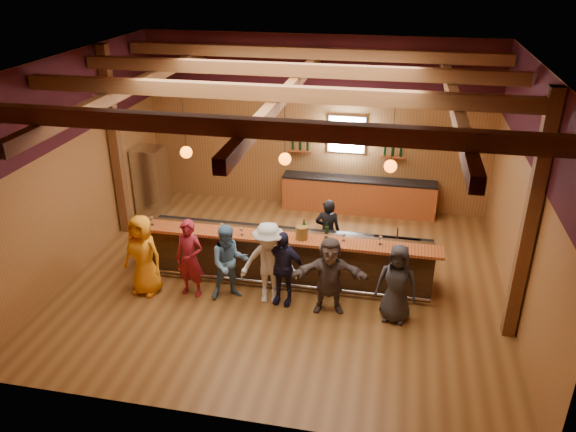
# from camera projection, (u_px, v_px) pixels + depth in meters

# --- Properties ---
(room) EXTENTS (9.04, 9.00, 4.52)m
(room) POSITION_uv_depth(u_px,v_px,m) (285.00, 132.00, 10.58)
(room) COLOR brown
(room) RESTS_ON ground
(bar_counter) EXTENTS (6.30, 1.07, 1.11)m
(bar_counter) POSITION_uv_depth(u_px,v_px,m) (287.00, 255.00, 11.82)
(bar_counter) COLOR black
(bar_counter) RESTS_ON ground
(back_bar_cabinet) EXTENTS (4.00, 0.52, 0.95)m
(back_bar_cabinet) POSITION_uv_depth(u_px,v_px,m) (358.00, 195.00, 14.78)
(back_bar_cabinet) COLOR #913E1A
(back_bar_cabinet) RESTS_ON ground
(window) EXTENTS (0.95, 0.09, 0.95)m
(window) POSITION_uv_depth(u_px,v_px,m) (347.00, 134.00, 14.38)
(window) COLOR silver
(window) RESTS_ON room
(framed_pictures) EXTENTS (5.35, 0.05, 0.45)m
(framed_pictures) POSITION_uv_depth(u_px,v_px,m) (381.00, 135.00, 14.20)
(framed_pictures) COLOR black
(framed_pictures) RESTS_ON room
(wine_shelves) EXTENTS (3.00, 0.18, 0.30)m
(wine_shelves) POSITION_uv_depth(u_px,v_px,m) (346.00, 151.00, 14.51)
(wine_shelves) COLOR #913E1A
(wine_shelves) RESTS_ON room
(pendant_lights) EXTENTS (4.24, 0.24, 1.37)m
(pendant_lights) POSITION_uv_depth(u_px,v_px,m) (285.00, 159.00, 10.75)
(pendant_lights) COLOR black
(pendant_lights) RESTS_ON room
(stainless_fridge) EXTENTS (0.70, 0.70, 1.80)m
(stainless_fridge) POSITION_uv_depth(u_px,v_px,m) (151.00, 181.00, 14.56)
(stainless_fridge) COLOR silver
(stainless_fridge) RESTS_ON ground
(customer_orange) EXTENTS (0.91, 0.67, 1.69)m
(customer_orange) POSITION_uv_depth(u_px,v_px,m) (143.00, 255.00, 11.14)
(customer_orange) COLOR orange
(customer_orange) RESTS_ON ground
(customer_redvest) EXTENTS (0.64, 0.47, 1.64)m
(customer_redvest) POSITION_uv_depth(u_px,v_px,m) (190.00, 258.00, 11.07)
(customer_redvest) COLOR maroon
(customer_redvest) RESTS_ON ground
(customer_denim) EXTENTS (0.95, 0.87, 1.58)m
(customer_denim) POSITION_uv_depth(u_px,v_px,m) (229.00, 263.00, 10.98)
(customer_denim) COLOR teal
(customer_denim) RESTS_ON ground
(customer_white) EXTENTS (1.19, 0.80, 1.71)m
(customer_white) POSITION_uv_depth(u_px,v_px,m) (269.00, 263.00, 10.83)
(customer_white) COLOR silver
(customer_white) RESTS_ON ground
(customer_navy) EXTENTS (0.95, 0.48, 1.55)m
(customer_navy) POSITION_uv_depth(u_px,v_px,m) (282.00, 268.00, 10.82)
(customer_navy) COLOR #1A1933
(customer_navy) RESTS_ON ground
(customer_brown) EXTENTS (1.49, 0.65, 1.56)m
(customer_brown) POSITION_uv_depth(u_px,v_px,m) (329.00, 275.00, 10.57)
(customer_brown) COLOR #4D403E
(customer_brown) RESTS_ON ground
(customer_dark) EXTENTS (0.82, 0.60, 1.56)m
(customer_dark) POSITION_uv_depth(u_px,v_px,m) (397.00, 284.00, 10.31)
(customer_dark) COLOR #28282A
(customer_dark) RESTS_ON ground
(bartender) EXTENTS (0.57, 0.38, 1.53)m
(bartender) POSITION_uv_depth(u_px,v_px,m) (328.00, 232.00, 12.25)
(bartender) COLOR black
(bartender) RESTS_ON ground
(ice_bucket) EXTENTS (0.25, 0.25, 0.27)m
(ice_bucket) POSITION_uv_depth(u_px,v_px,m) (302.00, 232.00, 11.15)
(ice_bucket) COLOR brown
(ice_bucket) RESTS_ON bar_counter
(bottle_a) EXTENTS (0.08, 0.08, 0.37)m
(bottle_a) POSITION_uv_depth(u_px,v_px,m) (304.00, 230.00, 11.23)
(bottle_a) COLOR black
(bottle_a) RESTS_ON bar_counter
(bottle_b) EXTENTS (0.08, 0.08, 0.35)m
(bottle_b) POSITION_uv_depth(u_px,v_px,m) (327.00, 232.00, 11.16)
(bottle_b) COLOR black
(bottle_b) RESTS_ON bar_counter
(glass_a) EXTENTS (0.09, 0.09, 0.20)m
(glass_a) POSITION_uv_depth(u_px,v_px,m) (151.00, 219.00, 11.71)
(glass_a) COLOR silver
(glass_a) RESTS_ON bar_counter
(glass_b) EXTENTS (0.08, 0.08, 0.18)m
(glass_b) POSITION_uv_depth(u_px,v_px,m) (188.00, 223.00, 11.53)
(glass_b) COLOR silver
(glass_b) RESTS_ON bar_counter
(glass_c) EXTENTS (0.09, 0.09, 0.19)m
(glass_c) POSITION_uv_depth(u_px,v_px,m) (222.00, 225.00, 11.43)
(glass_c) COLOR silver
(glass_c) RESTS_ON bar_counter
(glass_d) EXTENTS (0.08, 0.08, 0.17)m
(glass_d) POSITION_uv_depth(u_px,v_px,m) (241.00, 230.00, 11.29)
(glass_d) COLOR silver
(glass_d) RESTS_ON bar_counter
(glass_e) EXTENTS (0.08, 0.08, 0.17)m
(glass_e) POSITION_uv_depth(u_px,v_px,m) (263.00, 227.00, 11.38)
(glass_e) COLOR silver
(glass_e) RESTS_ON bar_counter
(glass_f) EXTENTS (0.08, 0.08, 0.17)m
(glass_f) POSITION_uv_depth(u_px,v_px,m) (326.00, 236.00, 11.02)
(glass_f) COLOR silver
(glass_f) RESTS_ON bar_counter
(glass_g) EXTENTS (0.07, 0.07, 0.16)m
(glass_g) POSITION_uv_depth(u_px,v_px,m) (344.00, 236.00, 11.07)
(glass_g) COLOR silver
(glass_g) RESTS_ON bar_counter
(glass_h) EXTENTS (0.09, 0.09, 0.20)m
(glass_h) POSITION_uv_depth(u_px,v_px,m) (380.00, 238.00, 10.92)
(glass_h) COLOR silver
(glass_h) RESTS_ON bar_counter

